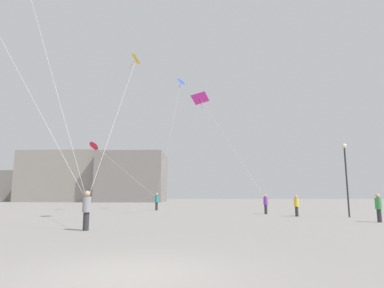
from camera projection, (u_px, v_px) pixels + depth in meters
ground_plane at (130, 275)px, 6.41m from camera, size 300.00×300.00×0.00m
person_in_green at (379, 207)px, 19.16m from camera, size 0.36×0.36×1.65m
person_in_teal at (157, 201)px, 34.64m from camera, size 0.40×0.40×1.83m
person_in_grey at (87, 209)px, 14.67m from camera, size 0.38×0.38×1.76m
person_in_purple at (266, 203)px, 27.62m from camera, size 0.36×0.36×1.65m
person_in_yellow at (296, 205)px, 24.51m from camera, size 0.34×0.34×1.58m
kite_cobalt_diamond at (181, 82)px, 37.56m from camera, size 3.17×1.70×13.80m
kite_crimson_diamond at (95, 146)px, 35.46m from camera, size 7.61×1.40×6.10m
kite_amber_delta at (135, 62)px, 22.08m from camera, size 0.86×6.80×9.81m
kite_magenta_delta at (201, 100)px, 27.33m from camera, size 6.32×2.93×8.70m
building_left_hall at (26, 186)px, 97.73m from camera, size 21.94×15.95×8.58m
building_centre_hall at (66, 177)px, 84.50m from camera, size 21.43×11.96×12.71m
building_right_hall at (133, 178)px, 82.94m from camera, size 16.55×15.94×12.16m
lamppost_east at (346, 168)px, 24.01m from camera, size 0.36×0.36×5.39m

